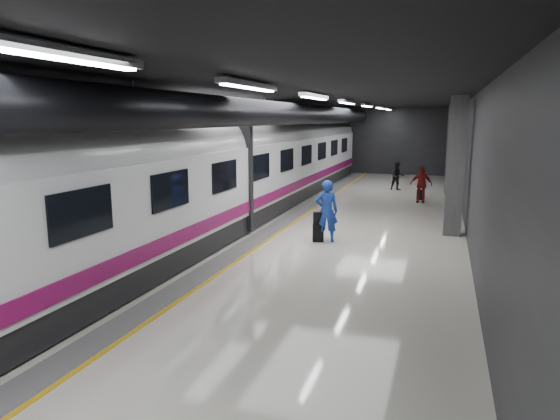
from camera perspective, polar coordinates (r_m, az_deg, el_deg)
The scene contains 9 objects.
ground at distance 16.05m, azimuth 2.60°, elevation -3.20°, with size 40.00×40.00×0.00m, color beige.
platform_hall at distance 16.60m, azimuth 2.64°, elevation 9.58°, with size 10.02×40.02×4.51m.
train at distance 16.85m, azimuth -8.07°, elevation 4.50°, with size 3.05×38.00×4.05m.
traveler_main at distance 15.43m, azimuth 5.34°, elevation -0.12°, with size 0.71×0.46×1.93m, color blue.
suitcase_main at distance 15.54m, azimuth 4.37°, elevation -2.65°, with size 0.33×0.21×0.54m, color black.
shoulder_bag at distance 15.44m, azimuth 4.35°, elevation -0.96°, with size 0.29×0.16×0.39m, color black.
traveler_far_a at distance 27.38m, azimuth 13.26°, elevation 3.80°, with size 0.74×0.57×1.51m, color black.
traveler_far_b at distance 23.57m, azimuth 15.83°, elevation 2.85°, with size 0.98×0.41×1.67m, color maroon.
suitcase_far at distance 24.43m, azimuth 15.78°, elevation 1.70°, with size 0.33×0.21×0.49m, color black.
Camera 1 is at (4.17, -15.04, 3.77)m, focal length 32.00 mm.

